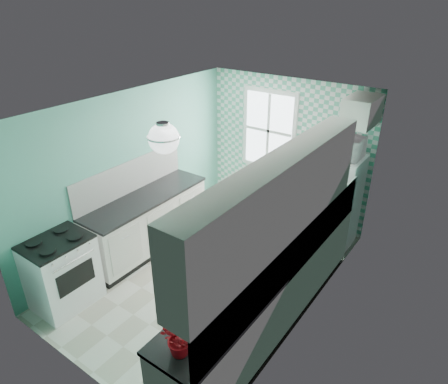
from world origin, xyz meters
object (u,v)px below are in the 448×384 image
Objects in this scene: ceiling_light at (164,138)px; sink at (309,227)px; fridge at (335,201)px; potted_plant at (181,339)px; microwave at (343,146)px; stove at (62,271)px; fruit_bowl at (216,316)px.

ceiling_light is 0.62× the size of sink.
potted_plant is (0.09, -3.78, 0.35)m from fridge.
potted_plant is at bearing -92.15° from sink.
microwave is at bearing 91.36° from potted_plant.
sink is 1.44m from microwave.
fridge reaches higher than sink.
ceiling_light is 0.37× the size of stove.
fridge reaches higher than stove.
microwave reaches higher than fruit_bowl.
potted_plant is 0.59× the size of microwave.
sink is (1.20, 1.38, -1.39)m from ceiling_light.
microwave reaches higher than potted_plant.
fruit_bowl is at bearing -29.40° from ceiling_light.
potted_plant is at bearing -89.90° from fridge.
stove is (-2.31, -3.42, -0.26)m from fridge.
microwave is (1.11, 2.60, -0.64)m from ceiling_light.
microwave reaches higher than fridge.
ceiling_light is 1.93m from fruit_bowl.
potted_plant reaches higher than fruit_bowl.
potted_plant is at bearing -90.00° from fruit_bowl.
potted_plant is at bearing -4.89° from stove.
fruit_bowl is at bearing -92.17° from sink.
fridge is 2.68× the size of sink.
fruit_bowl is 0.46× the size of microwave.
fruit_bowl is at bearing 90.00° from potted_plant.
fruit_bowl is at bearing 93.94° from microwave.
potted_plant is at bearing -44.57° from ceiling_light.
fridge is at bearing 59.65° from stove.
ceiling_light is at bearing 69.26° from microwave.
microwave is (0.00, 0.00, 0.92)m from fridge.
fridge is 5.75× the size of fruit_bowl.
microwave is at bearing 59.65° from stove.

